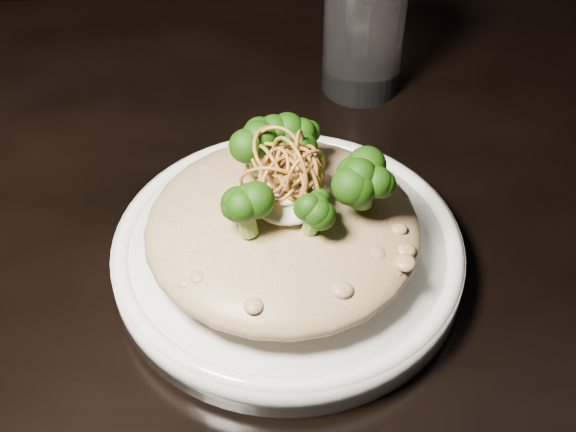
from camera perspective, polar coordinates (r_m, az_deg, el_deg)
name	(u,v)px	position (r m, az deg, el deg)	size (l,w,h in m)	color
table	(402,319)	(0.68, 8.10, -7.27)	(1.10, 0.80, 0.75)	black
plate	(288,256)	(0.59, 0.00, -2.87)	(0.26, 0.26, 0.03)	white
risotto	(283,228)	(0.56, -0.37, -0.88)	(0.20, 0.20, 0.04)	brown
broccoli	(295,173)	(0.54, 0.52, 3.10)	(0.12, 0.12, 0.04)	black
cheese	(288,198)	(0.55, -0.03, 1.28)	(0.05, 0.05, 0.01)	white
shallots	(291,165)	(0.54, 0.25, 3.62)	(0.05, 0.05, 0.03)	brown
drinking_glass	(364,27)	(0.75, 5.43, 13.23)	(0.07, 0.07, 0.13)	white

